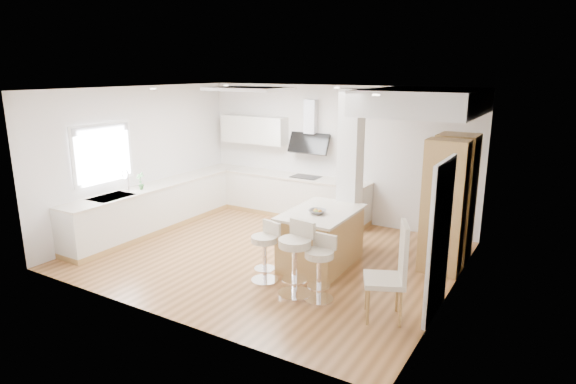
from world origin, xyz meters
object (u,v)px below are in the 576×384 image
Objects in this scene: bar_stool_c at (320,265)px; dining_chair at (394,269)px; bar_stool_b at (296,255)px; bar_stool_a at (265,249)px; peninsula at (321,238)px.

dining_chair is at bearing 2.69° from bar_stool_c.
bar_stool_c is (0.36, 0.03, -0.08)m from bar_stool_b.
bar_stool_b reaches higher than bar_stool_a.
bar_stool_c is at bearing 7.83° from bar_stool_a.
bar_stool_b is 1.15× the size of bar_stool_c.
peninsula reaches higher than bar_stool_c.
peninsula is 1.66× the size of bar_stool_a.
peninsula is 1.08m from bar_stool_a.
bar_stool_a is at bearing -114.42° from peninsula.
bar_stool_b is at bearing 157.35° from dining_chair.
bar_stool_a is (-0.43, -0.99, 0.05)m from peninsula.
bar_stool_b reaches higher than peninsula.
peninsula is at bearing 107.02° from bar_stool_b.
dining_chair reaches higher than bar_stool_b.
dining_chair is at bearing -36.11° from peninsula.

